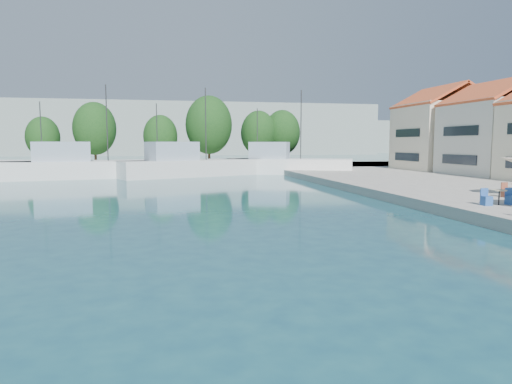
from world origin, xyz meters
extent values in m
cube|color=gray|center=(-8.00, 67.00, 0.30)|extent=(90.00, 16.00, 0.60)
cube|color=gray|center=(-30.00, 160.00, 8.00)|extent=(180.00, 40.00, 16.00)
cube|color=gray|center=(40.00, 180.00, 6.00)|extent=(140.00, 40.00, 12.00)
cube|color=beige|center=(24.00, 42.00, 4.10)|extent=(8.00, 8.50, 7.00)
pyramid|color=#C2562B|center=(24.00, 42.00, 9.40)|extent=(8.40, 8.80, 1.80)
cube|color=#F1E0C1|center=(24.00, 51.00, 4.35)|extent=(8.60, 8.50, 7.50)
pyramid|color=#C2562B|center=(24.00, 51.00, 9.90)|extent=(9.00, 8.80, 1.80)
cube|color=silver|center=(-15.14, 53.86, 0.70)|extent=(18.73, 8.06, 2.20)
cube|color=#8E9FAF|center=(-17.81, 53.34, 2.80)|extent=(6.04, 4.60, 2.00)
cylinder|color=#2D2D2D|center=(-13.35, 54.20, 5.80)|extent=(0.12, 0.12, 8.00)
cylinder|color=#2D2D2D|center=(-19.60, 53.00, 4.80)|extent=(0.10, 0.10, 6.00)
cube|color=silver|center=(-4.35, 54.39, 0.70)|extent=(16.98, 10.51, 2.20)
cube|color=#8E9FAF|center=(-6.65, 53.41, 2.80)|extent=(5.89, 5.02, 2.00)
cylinder|color=#2D2D2D|center=(-2.83, 55.05, 5.80)|extent=(0.12, 0.12, 8.00)
cylinder|color=#2D2D2D|center=(-8.17, 52.76, 4.80)|extent=(0.10, 0.10, 6.00)
cube|color=white|center=(6.94, 55.64, 0.70)|extent=(15.26, 9.50, 2.20)
cube|color=#8E9FAF|center=(4.88, 56.53, 2.80)|extent=(5.30, 4.52, 2.00)
cylinder|color=#2D2D2D|center=(8.31, 55.05, 5.80)|extent=(0.12, 0.12, 8.00)
cylinder|color=#2D2D2D|center=(3.51, 57.13, 4.80)|extent=(0.10, 0.10, 6.00)
cylinder|color=#3F2B19|center=(-23.98, 71.89, 2.10)|extent=(0.36, 0.36, 3.00)
ellipsoid|color=#103413|center=(-23.98, 71.89, 4.50)|extent=(4.56, 4.56, 5.70)
cylinder|color=#3F2B19|center=(-17.03, 71.69, 2.57)|extent=(0.36, 0.36, 3.93)
ellipsoid|color=#103413|center=(-17.03, 71.69, 5.71)|extent=(5.98, 5.98, 7.47)
cylinder|color=#3F2B19|center=(-7.90, 69.00, 2.16)|extent=(0.36, 0.36, 3.11)
ellipsoid|color=#103413|center=(-7.90, 69.00, 4.64)|extent=(4.73, 4.73, 5.91)
cylinder|color=#3F2B19|center=(-1.17, 68.18, 2.76)|extent=(0.36, 0.36, 4.31)
ellipsoid|color=#103413|center=(-1.17, 68.18, 6.21)|extent=(6.56, 6.56, 8.20)
cylinder|color=#3F2B19|center=(6.49, 70.63, 2.36)|extent=(0.36, 0.36, 3.51)
ellipsoid|color=#103413|center=(6.49, 70.63, 5.17)|extent=(5.34, 5.34, 6.67)
cylinder|color=#3F2B19|center=(10.27, 71.13, 2.40)|extent=(0.36, 0.36, 3.59)
ellipsoid|color=#103413|center=(10.27, 71.13, 5.27)|extent=(5.46, 5.46, 6.83)
cylinder|color=black|center=(8.66, 22.86, 0.97)|extent=(0.06, 0.06, 0.74)
cylinder|color=#BAAF89|center=(8.66, 22.86, 1.34)|extent=(0.70, 0.70, 0.04)
cube|color=#27529E|center=(9.36, 22.86, 0.83)|extent=(0.42, 0.42, 0.46)
cube|color=#27529E|center=(7.96, 22.86, 0.83)|extent=(0.42, 0.42, 0.46)
cube|color=brown|center=(11.42, 25.62, 0.83)|extent=(0.42, 0.42, 0.46)
camera|label=1|loc=(-7.59, 3.34, 3.65)|focal=32.00mm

